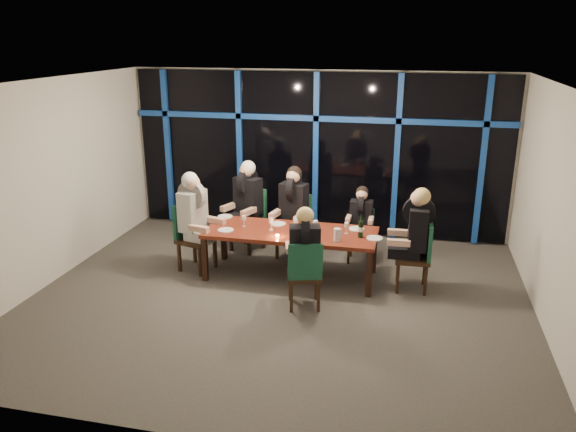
{
  "coord_description": "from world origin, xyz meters",
  "views": [
    {
      "loc": [
        1.74,
        -7.04,
        3.61
      ],
      "look_at": [
        0.0,
        0.6,
        1.05
      ],
      "focal_mm": 35.0,
      "sensor_mm": 36.0,
      "label": 1
    }
  ],
  "objects_px": {
    "chair_far_left": "(250,216)",
    "wine_bottle": "(361,229)",
    "dining_table": "(291,235)",
    "chair_far_right": "(361,232)",
    "diner_far_left": "(246,193)",
    "water_pitcher": "(337,235)",
    "chair_end_right": "(420,252)",
    "diner_near_mid": "(305,242)",
    "chair_far_mid": "(295,222)",
    "chair_end_left": "(191,233)",
    "diner_end_right": "(415,224)",
    "diner_far_right": "(361,213)",
    "chair_near_mid": "(305,272)",
    "diner_end_left": "(195,208)",
    "diner_far_mid": "(293,199)"
  },
  "relations": [
    {
      "from": "dining_table",
      "to": "chair_far_right",
      "type": "bearing_deg",
      "value": 43.62
    },
    {
      "from": "chair_far_left",
      "to": "water_pitcher",
      "type": "bearing_deg",
      "value": -15.69
    },
    {
      "from": "chair_end_left",
      "to": "diner_far_mid",
      "type": "distance_m",
      "value": 1.74
    },
    {
      "from": "diner_far_left",
      "to": "chair_far_left",
      "type": "bearing_deg",
      "value": 90.0
    },
    {
      "from": "diner_near_mid",
      "to": "water_pitcher",
      "type": "relative_size",
      "value": 5.13
    },
    {
      "from": "diner_far_right",
      "to": "diner_near_mid",
      "type": "bearing_deg",
      "value": -107.13
    },
    {
      "from": "diner_end_right",
      "to": "water_pitcher",
      "type": "distance_m",
      "value": 1.12
    },
    {
      "from": "chair_end_left",
      "to": "diner_end_left",
      "type": "xyz_separation_m",
      "value": [
        0.09,
        -0.02,
        0.43
      ]
    },
    {
      "from": "dining_table",
      "to": "diner_far_mid",
      "type": "relative_size",
      "value": 2.52
    },
    {
      "from": "chair_far_mid",
      "to": "diner_far_left",
      "type": "bearing_deg",
      "value": -171.23
    },
    {
      "from": "wine_bottle",
      "to": "water_pitcher",
      "type": "xyz_separation_m",
      "value": [
        -0.31,
        -0.22,
        -0.04
      ]
    },
    {
      "from": "chair_far_mid",
      "to": "diner_end_right",
      "type": "height_order",
      "value": "diner_end_right"
    },
    {
      "from": "water_pitcher",
      "to": "diner_far_left",
      "type": "bearing_deg",
      "value": 136.24
    },
    {
      "from": "diner_far_mid",
      "to": "wine_bottle",
      "type": "distance_m",
      "value": 1.49
    },
    {
      "from": "chair_far_right",
      "to": "chair_end_left",
      "type": "distance_m",
      "value": 2.76
    },
    {
      "from": "diner_far_left",
      "to": "chair_far_mid",
      "type": "bearing_deg",
      "value": 18.76
    },
    {
      "from": "water_pitcher",
      "to": "diner_end_left",
      "type": "bearing_deg",
      "value": 166.1
    },
    {
      "from": "wine_bottle",
      "to": "diner_far_right",
      "type": "bearing_deg",
      "value": 95.38
    },
    {
      "from": "wine_bottle",
      "to": "water_pitcher",
      "type": "relative_size",
      "value": 1.84
    },
    {
      "from": "diner_end_left",
      "to": "diner_far_mid",
      "type": "bearing_deg",
      "value": -42.61
    },
    {
      "from": "diner_far_right",
      "to": "diner_end_left",
      "type": "distance_m",
      "value": 2.66
    },
    {
      "from": "diner_near_mid",
      "to": "chair_far_left",
      "type": "bearing_deg",
      "value": -70.52
    },
    {
      "from": "chair_far_mid",
      "to": "chair_end_left",
      "type": "distance_m",
      "value": 1.75
    },
    {
      "from": "chair_near_mid",
      "to": "diner_far_left",
      "type": "bearing_deg",
      "value": -69.38
    },
    {
      "from": "dining_table",
      "to": "chair_far_right",
      "type": "height_order",
      "value": "chair_far_right"
    },
    {
      "from": "chair_end_left",
      "to": "water_pitcher",
      "type": "xyz_separation_m",
      "value": [
        2.35,
        -0.23,
        0.24
      ]
    },
    {
      "from": "diner_end_right",
      "to": "chair_end_right",
      "type": "bearing_deg",
      "value": 90.0
    },
    {
      "from": "chair_far_left",
      "to": "chair_end_left",
      "type": "distance_m",
      "value": 1.25
    },
    {
      "from": "chair_far_right",
      "to": "diner_far_left",
      "type": "distance_m",
      "value": 2.03
    },
    {
      "from": "chair_end_right",
      "to": "diner_near_mid",
      "type": "bearing_deg",
      "value": -61.76
    },
    {
      "from": "diner_end_left",
      "to": "chair_end_left",
      "type": "bearing_deg",
      "value": 90.0
    },
    {
      "from": "chair_far_left",
      "to": "water_pitcher",
      "type": "height_order",
      "value": "chair_far_left"
    },
    {
      "from": "chair_near_mid",
      "to": "diner_near_mid",
      "type": "relative_size",
      "value": 1.03
    },
    {
      "from": "wine_bottle",
      "to": "diner_end_right",
      "type": "bearing_deg",
      "value": 0.56
    },
    {
      "from": "chair_far_left",
      "to": "wine_bottle",
      "type": "distance_m",
      "value": 2.3
    },
    {
      "from": "dining_table",
      "to": "diner_far_left",
      "type": "bearing_deg",
      "value": 136.28
    },
    {
      "from": "chair_end_left",
      "to": "diner_far_right",
      "type": "relative_size",
      "value": 1.29
    },
    {
      "from": "diner_end_right",
      "to": "diner_near_mid",
      "type": "xyz_separation_m",
      "value": [
        -1.44,
        -0.89,
        -0.06
      ]
    },
    {
      "from": "chair_far_left",
      "to": "chair_end_left",
      "type": "bearing_deg",
      "value": -99.67
    },
    {
      "from": "chair_near_mid",
      "to": "water_pitcher",
      "type": "bearing_deg",
      "value": -128.83
    },
    {
      "from": "chair_far_right",
      "to": "wine_bottle",
      "type": "bearing_deg",
      "value": -84.29
    },
    {
      "from": "chair_far_left",
      "to": "diner_end_right",
      "type": "relative_size",
      "value": 1.04
    },
    {
      "from": "diner_far_left",
      "to": "diner_end_left",
      "type": "distance_m",
      "value": 1.14
    },
    {
      "from": "diner_far_left",
      "to": "wine_bottle",
      "type": "xyz_separation_m",
      "value": [
        2.04,
        -0.99,
        -0.14
      ]
    },
    {
      "from": "diner_far_left",
      "to": "diner_end_right",
      "type": "xyz_separation_m",
      "value": [
        2.82,
        -0.99,
        -0.02
      ]
    },
    {
      "from": "chair_far_left",
      "to": "water_pitcher",
      "type": "distance_m",
      "value": 2.15
    },
    {
      "from": "chair_end_right",
      "to": "diner_far_right",
      "type": "distance_m",
      "value": 1.33
    },
    {
      "from": "chair_far_mid",
      "to": "diner_far_right",
      "type": "xyz_separation_m",
      "value": [
        1.1,
        -0.04,
        0.24
      ]
    },
    {
      "from": "chair_far_mid",
      "to": "diner_far_right",
      "type": "height_order",
      "value": "diner_far_right"
    },
    {
      "from": "diner_far_left",
      "to": "water_pitcher",
      "type": "height_order",
      "value": "diner_far_left"
    }
  ]
}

